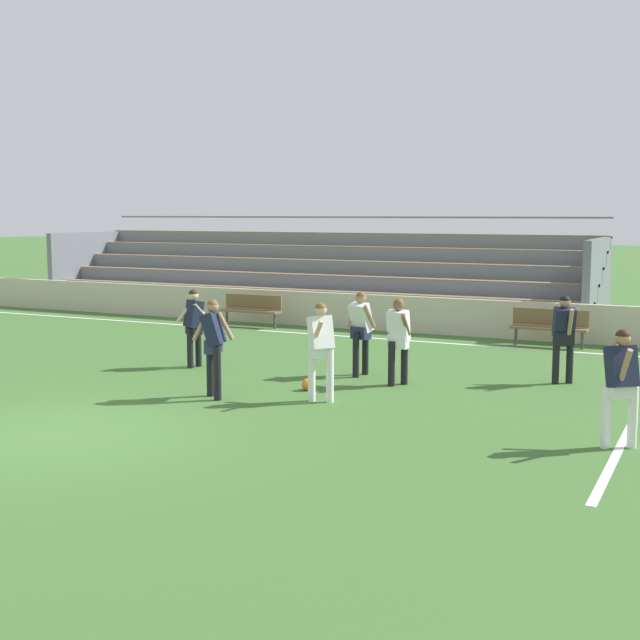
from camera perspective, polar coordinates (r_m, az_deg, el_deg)
ground_plane at (r=12.92m, az=-17.07°, el=-7.36°), size 160.00×160.00×0.00m
field_line_sideline at (r=21.91m, az=2.54°, el=-1.15°), size 44.00×0.12×0.01m
field_line_penalty_mark at (r=12.01m, az=19.28°, el=-8.55°), size 0.12×4.40×0.01m
sideline_wall at (r=23.16m, az=3.97°, el=0.50°), size 48.00×0.16×0.97m
bleacher_stand at (r=26.89m, az=-0.91°, el=3.26°), size 17.91×4.10×3.08m
bench_far_right at (r=20.98m, az=15.17°, el=-0.27°), size 1.80×0.40×0.90m
bench_far_left at (r=23.92m, az=-4.61°, el=0.85°), size 1.80×0.40×0.90m
player_white_pressing_high at (r=15.72m, az=5.28°, el=-0.95°), size 0.44×0.59×1.62m
player_white_on_ball at (r=14.28m, az=0.05°, el=-1.55°), size 0.51×0.70×1.69m
player_dark_dropping_back at (r=14.66m, az=-7.19°, el=-1.30°), size 0.63×0.46×1.72m
player_dark_trailing_run at (r=16.45m, az=16.07°, el=-0.75°), size 0.48×0.56×1.66m
player_dark_overlapping at (r=17.70m, az=-8.48°, el=-0.09°), size 0.64×0.46×1.62m
player_white_challenging at (r=16.58m, az=2.76°, el=-0.40°), size 0.58×0.47×1.66m
player_dark_wide_left at (r=12.16m, az=19.57°, el=-3.69°), size 0.51×0.67×1.63m
soccer_ball at (r=15.33m, az=-0.84°, el=-4.35°), size 0.22×0.22×0.22m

